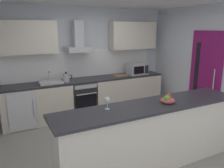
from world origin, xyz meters
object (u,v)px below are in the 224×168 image
(kettle, at_px, (66,77))
(chopping_board, at_px, (120,76))
(wine_glass, at_px, (107,101))
(refrigerator, at_px, (21,108))
(range_hood, at_px, (79,42))
(oven, at_px, (82,98))
(microwave, at_px, (137,69))
(sink, at_px, (51,82))
(fruit_bowl, at_px, (168,100))

(kettle, height_order, chopping_board, kettle)
(wine_glass, bearing_deg, refrigerator, 111.93)
(kettle, xyz_separation_m, range_hood, (0.38, 0.16, 0.78))
(kettle, height_order, wine_glass, wine_glass)
(oven, xyz_separation_m, microwave, (1.54, -0.03, 0.59))
(kettle, distance_m, chopping_board, 1.42)
(oven, height_order, wine_glass, wine_glass)
(refrigerator, bearing_deg, sink, 1.18)
(fruit_bowl, bearing_deg, sink, 115.58)
(chopping_board, bearing_deg, fruit_bowl, -102.72)
(refrigerator, xyz_separation_m, kettle, (1.02, -0.03, 0.58))
(refrigerator, height_order, wine_glass, wine_glass)
(wine_glass, bearing_deg, sink, 96.71)
(microwave, xyz_separation_m, fruit_bowl, (-1.07, -2.48, 0.01))
(microwave, distance_m, fruit_bowl, 2.70)
(microwave, height_order, wine_glass, microwave)
(refrigerator, bearing_deg, kettle, -1.74)
(refrigerator, relative_size, chopping_board, 2.50)
(refrigerator, relative_size, wine_glass, 4.78)
(wine_glass, bearing_deg, microwave, 49.28)
(fruit_bowl, bearing_deg, wine_glass, 170.12)
(microwave, height_order, fruit_bowl, microwave)
(microwave, relative_size, fruit_bowl, 2.27)
(chopping_board, bearing_deg, microwave, -0.47)
(range_hood, distance_m, fruit_bowl, 2.78)
(oven, distance_m, microwave, 1.65)
(wine_glass, bearing_deg, kettle, 88.18)
(fruit_bowl, bearing_deg, range_hood, 100.21)
(microwave, bearing_deg, fruit_bowl, -113.28)
(sink, height_order, fruit_bowl, sink)
(sink, distance_m, range_hood, 1.13)
(oven, relative_size, range_hood, 1.11)
(range_hood, bearing_deg, chopping_board, -8.41)
(microwave, distance_m, range_hood, 1.72)
(range_hood, xyz_separation_m, wine_glass, (-0.45, -2.48, -0.65))
(microwave, bearing_deg, range_hood, 174.17)
(range_hood, height_order, chopping_board, range_hood)
(sink, bearing_deg, kettle, -7.25)
(microwave, relative_size, kettle, 1.73)
(refrigerator, distance_m, wine_glass, 2.63)
(oven, bearing_deg, microwave, -1.04)
(microwave, xyz_separation_m, wine_glass, (-2.00, -2.32, 0.09))
(sink, xyz_separation_m, range_hood, (0.73, 0.12, 0.86))
(sink, bearing_deg, wine_glass, -83.29)
(oven, distance_m, wine_glass, 2.49)
(kettle, bearing_deg, microwave, 0.17)
(kettle, distance_m, range_hood, 0.88)
(chopping_board, bearing_deg, refrigerator, 179.51)
(refrigerator, xyz_separation_m, microwave, (2.94, -0.03, 0.62))
(refrigerator, height_order, chopping_board, chopping_board)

